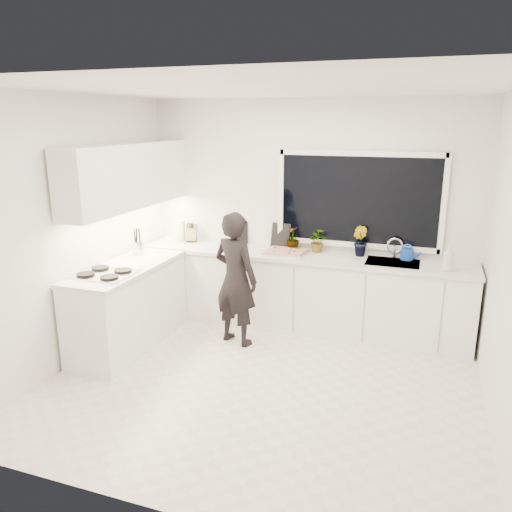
% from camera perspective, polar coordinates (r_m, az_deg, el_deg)
% --- Properties ---
extents(floor, '(4.00, 3.50, 0.02)m').
position_cam_1_polar(floor, '(4.95, 0.59, -14.44)').
color(floor, beige).
rests_on(floor, ground).
extents(wall_back, '(4.00, 0.02, 2.70)m').
position_cam_1_polar(wall_back, '(6.09, 5.96, 4.85)').
color(wall_back, white).
rests_on(wall_back, ground).
extents(wall_left, '(0.02, 3.50, 2.70)m').
position_cam_1_polar(wall_left, '(5.41, -20.00, 2.67)').
color(wall_left, white).
rests_on(wall_left, ground).
extents(wall_right, '(0.02, 3.50, 2.70)m').
position_cam_1_polar(wall_right, '(4.27, 27.15, -1.33)').
color(wall_right, white).
rests_on(wall_right, ground).
extents(ceiling, '(4.00, 3.50, 0.02)m').
position_cam_1_polar(ceiling, '(4.31, 0.69, 18.80)').
color(ceiling, white).
rests_on(ceiling, wall_back).
extents(window, '(1.80, 0.02, 1.00)m').
position_cam_1_polar(window, '(5.92, 11.63, 6.28)').
color(window, black).
rests_on(window, wall_back).
extents(base_cabinets_back, '(3.92, 0.58, 0.88)m').
position_cam_1_polar(base_cabinets_back, '(6.04, 5.03, -4.17)').
color(base_cabinets_back, white).
rests_on(base_cabinets_back, floor).
extents(base_cabinets_left, '(0.58, 1.60, 0.88)m').
position_cam_1_polar(base_cabinets_left, '(5.73, -14.32, -5.69)').
color(base_cabinets_left, white).
rests_on(base_cabinets_left, floor).
extents(countertop_back, '(3.94, 0.62, 0.04)m').
position_cam_1_polar(countertop_back, '(5.89, 5.11, 0.02)').
color(countertop_back, silver).
rests_on(countertop_back, base_cabinets_back).
extents(countertop_left, '(0.62, 1.60, 0.04)m').
position_cam_1_polar(countertop_left, '(5.59, -14.63, -1.28)').
color(countertop_left, silver).
rests_on(countertop_left, base_cabinets_left).
extents(upper_cabinets, '(0.34, 2.10, 0.70)m').
position_cam_1_polar(upper_cabinets, '(5.76, -14.34, 8.89)').
color(upper_cabinets, white).
rests_on(upper_cabinets, wall_left).
extents(sink, '(0.58, 0.42, 0.14)m').
position_cam_1_polar(sink, '(5.75, 15.31, -1.16)').
color(sink, silver).
rests_on(sink, countertop_back).
extents(faucet, '(0.03, 0.03, 0.22)m').
position_cam_1_polar(faucet, '(5.91, 15.57, 0.85)').
color(faucet, silver).
rests_on(faucet, countertop_back).
extents(stovetop, '(0.56, 0.48, 0.03)m').
position_cam_1_polar(stovetop, '(5.32, -16.91, -1.90)').
color(stovetop, black).
rests_on(stovetop, countertop_left).
extents(person, '(0.63, 0.50, 1.50)m').
position_cam_1_polar(person, '(5.51, -2.35, -2.63)').
color(person, black).
rests_on(person, floor).
extents(pizza_tray, '(0.51, 0.39, 0.03)m').
position_cam_1_polar(pizza_tray, '(5.90, 3.44, 0.44)').
color(pizza_tray, silver).
rests_on(pizza_tray, countertop_back).
extents(pizza, '(0.47, 0.35, 0.01)m').
position_cam_1_polar(pizza, '(5.90, 3.44, 0.60)').
color(pizza, '#AD1B17').
rests_on(pizza, pizza_tray).
extents(watering_can, '(0.16, 0.16, 0.13)m').
position_cam_1_polar(watering_can, '(5.87, 16.87, 0.22)').
color(watering_can, '#1240AA').
rests_on(watering_can, countertop_back).
extents(paper_towel_roll, '(0.13, 0.13, 0.26)m').
position_cam_1_polar(paper_towel_roll, '(6.52, -8.57, 2.77)').
color(paper_towel_roll, silver).
rests_on(paper_towel_roll, countertop_back).
extents(knife_block, '(0.15, 0.13, 0.22)m').
position_cam_1_polar(knife_block, '(6.50, -7.37, 2.60)').
color(knife_block, '#955F45').
rests_on(knife_block, countertop_back).
extents(utensil_crock, '(0.17, 0.17, 0.16)m').
position_cam_1_polar(utensil_crock, '(5.99, -13.33, 0.91)').
color(utensil_crock, silver).
rests_on(utensil_crock, countertop_left).
extents(picture_frame_large, '(0.21, 0.11, 0.28)m').
position_cam_1_polar(picture_frame_large, '(6.34, -1.93, 2.66)').
color(picture_frame_large, black).
rests_on(picture_frame_large, countertop_back).
extents(picture_frame_small, '(0.25, 0.07, 0.30)m').
position_cam_1_polar(picture_frame_small, '(6.16, 2.84, 2.38)').
color(picture_frame_small, black).
rests_on(picture_frame_small, countertop_back).
extents(herb_plants, '(1.01, 0.31, 0.34)m').
position_cam_1_polar(herb_plants, '(5.96, 7.83, 1.77)').
color(herb_plants, '#26662D').
rests_on(herb_plants, countertop_back).
extents(soap_bottles, '(0.14, 0.14, 0.29)m').
position_cam_1_polar(soap_bottles, '(5.56, 21.14, -0.30)').
color(soap_bottles, '#D8BF66').
rests_on(soap_bottles, countertop_back).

